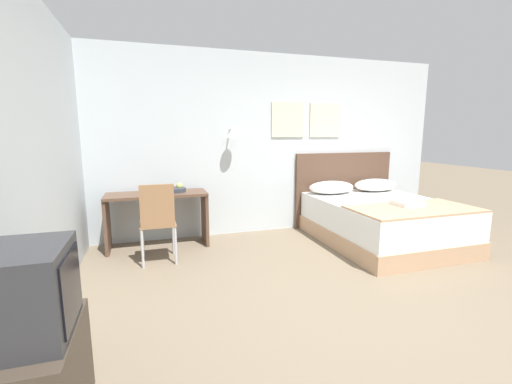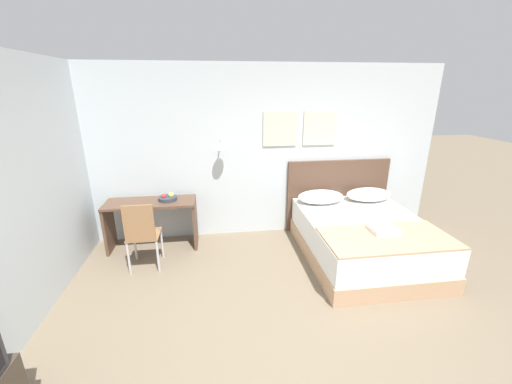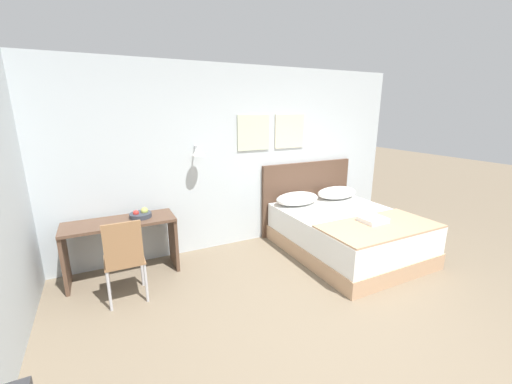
% 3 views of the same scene
% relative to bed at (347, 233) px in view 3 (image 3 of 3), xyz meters
% --- Properties ---
extents(ground_plane, '(24.00, 24.00, 0.00)m').
position_rel_bed_xyz_m(ground_plane, '(-1.35, -1.57, -0.29)').
color(ground_plane, '#756651').
extents(wall_back, '(5.82, 0.31, 2.65)m').
position_rel_bed_xyz_m(wall_back, '(-1.34, 1.07, 1.04)').
color(wall_back, silver).
rests_on(wall_back, ground_plane).
extents(bed, '(1.58, 1.97, 0.59)m').
position_rel_bed_xyz_m(bed, '(0.00, 0.00, 0.00)').
color(bed, tan).
rests_on(bed, ground_plane).
extents(headboard, '(1.70, 0.06, 1.19)m').
position_rel_bed_xyz_m(headboard, '(-0.00, 1.01, 0.30)').
color(headboard, brown).
rests_on(headboard, ground_plane).
extents(pillow_left, '(0.72, 0.44, 0.19)m').
position_rel_bed_xyz_m(pillow_left, '(-0.40, 0.72, 0.39)').
color(pillow_left, white).
rests_on(pillow_left, bed).
extents(pillow_right, '(0.72, 0.44, 0.19)m').
position_rel_bed_xyz_m(pillow_right, '(0.40, 0.72, 0.39)').
color(pillow_right, white).
rests_on(pillow_right, bed).
extents(throw_blanket, '(1.54, 0.79, 0.02)m').
position_rel_bed_xyz_m(throw_blanket, '(-0.00, -0.57, 0.31)').
color(throw_blanket, tan).
rests_on(throw_blanket, bed).
extents(folded_towel_near_foot, '(0.32, 0.28, 0.06)m').
position_rel_bed_xyz_m(folded_towel_near_foot, '(0.02, -0.43, 0.35)').
color(folded_towel_near_foot, white).
rests_on(folded_towel_near_foot, throw_blanket).
extents(desk, '(1.29, 0.49, 0.73)m').
position_rel_bed_xyz_m(desk, '(-2.96, 0.74, 0.23)').
color(desk, brown).
rests_on(desk, ground_plane).
extents(desk_chair, '(0.40, 0.40, 0.95)m').
position_rel_bed_xyz_m(desk_chair, '(-2.98, 0.11, 0.26)').
color(desk_chair, '#8E6642').
rests_on(desk_chair, ground_plane).
extents(fruit_bowl, '(0.27, 0.27, 0.12)m').
position_rel_bed_xyz_m(fruit_bowl, '(-2.71, 0.76, 0.48)').
color(fruit_bowl, '#333842').
rests_on(fruit_bowl, desk).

